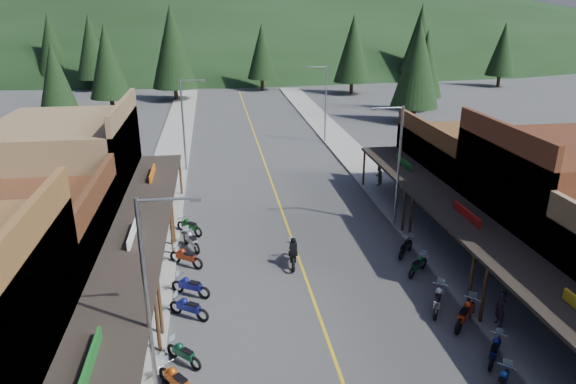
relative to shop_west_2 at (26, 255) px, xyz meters
name	(u,v)px	position (x,y,z in m)	size (l,w,h in m)	color
ground	(312,297)	(13.75, -1.70, -2.53)	(220.00, 220.00, 0.00)	#38383A
centerline	(269,174)	(13.75, 18.30, -2.53)	(0.15, 90.00, 0.01)	gold
sidewalk_west	(166,178)	(5.05, 18.30, -2.46)	(3.40, 94.00, 0.15)	gray
sidewalk_east	(366,169)	(22.45, 18.30, -2.46)	(3.40, 94.00, 0.15)	gray
shop_west_2	(26,255)	(0.00, 0.00, 0.00)	(10.90, 9.00, 6.20)	#3F2111
shop_west_3	(72,174)	(-0.03, 9.60, 0.99)	(10.90, 10.20, 8.20)	brown
shop_east_2	(555,205)	(27.54, 0.00, 0.99)	(10.90, 9.00, 8.20)	#562B19
shop_east_3	(469,170)	(27.51, 9.60, 0.00)	(10.90, 10.20, 6.20)	#4C2D16
streetlight_0	(150,293)	(6.80, -7.70, 1.93)	(2.16, 0.18, 8.00)	gray
streetlight_1	(185,121)	(6.80, 20.30, 1.93)	(2.16, 0.18, 8.00)	gray
streetlight_2	(397,161)	(20.71, 6.30, 1.93)	(2.16, 0.18, 8.00)	gray
streetlight_3	(324,101)	(20.71, 28.30, 1.93)	(2.16, 0.18, 8.00)	gray
ridge_hill	(226,54)	(13.75, 133.30, -2.53)	(310.00, 140.00, 60.00)	black
pine_1	(92,46)	(-10.25, 68.30, 4.70)	(5.88, 5.88, 12.50)	black
pine_2	(172,46)	(3.75, 56.30, 5.46)	(6.72, 6.72, 14.00)	black
pine_3	(262,51)	(17.75, 64.30, 3.95)	(5.04, 5.04, 11.00)	black
pine_4	(353,48)	(31.75, 58.30, 4.70)	(5.88, 5.88, 12.50)	black
pine_5	(420,38)	(47.75, 70.30, 5.46)	(6.72, 6.72, 14.00)	black
pine_6	(503,49)	(59.75, 62.30, 3.95)	(5.04, 5.04, 11.00)	black
pine_7	(51,44)	(-18.25, 74.30, 4.70)	(5.88, 5.88, 12.50)	black
pine_8	(55,78)	(-8.25, 38.30, 3.44)	(4.48, 4.48, 10.00)	black
pine_9	(426,63)	(37.75, 43.30, 3.85)	(4.93, 4.93, 10.80)	black
pine_10	(107,61)	(-4.25, 48.30, 4.25)	(5.38, 5.38, 11.60)	black
pine_11	(417,63)	(33.75, 36.30, 4.65)	(5.82, 5.82, 12.40)	black
bike_west_5	(177,380)	(7.41, -7.63, -1.92)	(0.72, 2.15, 1.23)	#BD460D
bike_west_6	(183,353)	(7.58, -5.95, -1.99)	(0.63, 1.90, 1.09)	#0D4329
bike_west_7	(189,307)	(7.68, -2.65, -1.93)	(0.71, 2.12, 1.21)	navy
bike_west_8	(190,285)	(7.69, -0.71, -1.92)	(0.72, 2.16, 1.24)	navy
bike_west_9	(186,256)	(7.35, 2.51, -1.90)	(0.73, 2.20, 1.26)	maroon
bike_west_10	(191,240)	(7.58, 4.64, -1.91)	(0.72, 2.17, 1.24)	#96969B
bike_west_11	(189,225)	(7.39, 6.84, -1.92)	(0.71, 2.13, 1.22)	#0B3813
bike_east_4	(502,384)	(19.41, -9.58, -1.94)	(0.70, 2.09, 1.19)	navy
bike_east_5	(495,349)	(20.25, -7.61, -1.95)	(0.68, 2.03, 1.16)	navy
bike_east_6	(466,313)	(20.20, -5.09, -1.86)	(0.78, 2.34, 1.34)	red
bike_east_7	(438,298)	(19.48, -3.75, -1.88)	(0.77, 2.30, 1.31)	#AFAFB5
bike_east_8	(418,264)	(19.90, -0.18, -1.97)	(0.66, 1.98, 1.13)	#0C3D21
bike_east_9	(406,246)	(20.02, 2.00, -1.96)	(0.67, 2.00, 1.14)	black
rider_on_bike	(293,253)	(13.29, 1.81, -1.82)	(1.03, 2.41, 1.78)	black
pedestrian_east_a	(500,309)	(21.62, -5.49, -1.53)	(0.62, 0.41, 1.70)	black
pedestrian_east_b	(378,175)	(22.14, 13.91, -1.59)	(0.77, 0.44, 1.59)	brown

